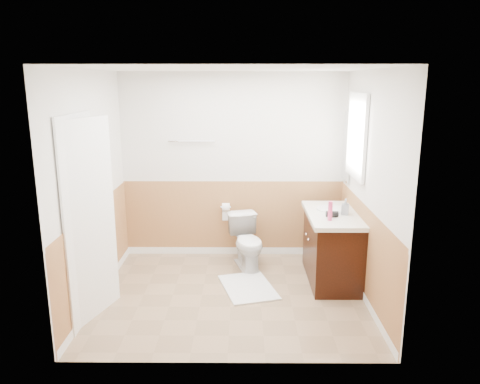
{
  "coord_description": "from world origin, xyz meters",
  "views": [
    {
      "loc": [
        0.14,
        -4.82,
        2.38
      ],
      "look_at": [
        0.1,
        0.25,
        1.15
      ],
      "focal_mm": 34.4,
      "sensor_mm": 36.0,
      "label": 1
    }
  ],
  "objects_px": {
    "vanity_cabinet": "(332,249)",
    "toilet": "(248,242)",
    "lotion_bottle": "(330,211)",
    "bath_mat": "(248,287)",
    "soap_dispenser": "(345,207)"
  },
  "relations": [
    {
      "from": "vanity_cabinet",
      "to": "toilet",
      "type": "bearing_deg",
      "value": 159.18
    },
    {
      "from": "toilet",
      "to": "lotion_bottle",
      "type": "height_order",
      "value": "lotion_bottle"
    },
    {
      "from": "vanity_cabinet",
      "to": "lotion_bottle",
      "type": "xyz_separation_m",
      "value": [
        -0.1,
        -0.29,
        0.56
      ]
    },
    {
      "from": "toilet",
      "to": "bath_mat",
      "type": "height_order",
      "value": "toilet"
    },
    {
      "from": "bath_mat",
      "to": "lotion_bottle",
      "type": "bearing_deg",
      "value": -2.61
    },
    {
      "from": "vanity_cabinet",
      "to": "soap_dispenser",
      "type": "distance_m",
      "value": 0.56
    },
    {
      "from": "bath_mat",
      "to": "vanity_cabinet",
      "type": "bearing_deg",
      "value": 13.94
    },
    {
      "from": "toilet",
      "to": "lotion_bottle",
      "type": "relative_size",
      "value": 3.11
    },
    {
      "from": "lotion_bottle",
      "to": "soap_dispenser",
      "type": "relative_size",
      "value": 1.18
    },
    {
      "from": "toilet",
      "to": "soap_dispenser",
      "type": "xyz_separation_m",
      "value": [
        1.14,
        -0.45,
        0.6
      ]
    },
    {
      "from": "soap_dispenser",
      "to": "bath_mat",
      "type": "bearing_deg",
      "value": -170.36
    },
    {
      "from": "lotion_bottle",
      "to": "soap_dispenser",
      "type": "xyz_separation_m",
      "value": [
        0.22,
        0.24,
        -0.02
      ]
    },
    {
      "from": "bath_mat",
      "to": "soap_dispenser",
      "type": "xyz_separation_m",
      "value": [
        1.14,
        0.19,
        0.93
      ]
    },
    {
      "from": "toilet",
      "to": "lotion_bottle",
      "type": "distance_m",
      "value": 1.3
    },
    {
      "from": "toilet",
      "to": "soap_dispenser",
      "type": "distance_m",
      "value": 1.36
    }
  ]
}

